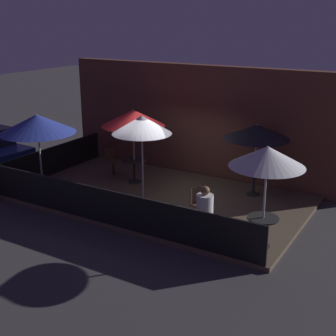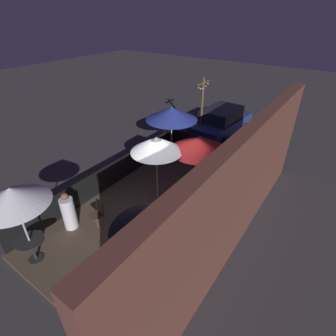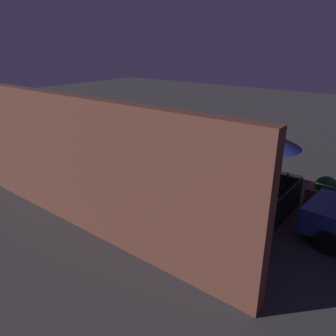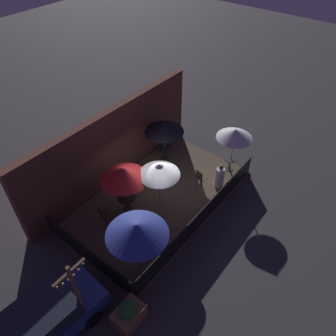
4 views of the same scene
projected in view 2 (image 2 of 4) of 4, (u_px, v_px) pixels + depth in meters
The scene contains 19 objects.
ground_plane at pixel (160, 210), 9.28m from camera, with size 60.00×60.00×0.00m, color #383538.
patio_deck at pixel (160, 209), 9.25m from camera, with size 8.57×4.87×0.12m.
building_wall at pixel (240, 193), 6.99m from camera, with size 10.17×0.36×3.79m.
fence_front at pixel (110, 175), 10.14m from camera, with size 8.37×0.05×0.95m.
fence_side_left at pixel (215, 150), 11.93m from camera, with size 0.05×4.67×0.95m.
patio_umbrella_0 at pixel (12, 196), 6.19m from camera, with size 1.71×1.71×2.43m.
patio_umbrella_1 at pixel (199, 144), 8.74m from camera, with size 2.01×2.01×2.39m.
patio_umbrella_2 at pixel (151, 223), 5.77m from camera, with size 1.94×1.94×2.17m.
patio_umbrella_3 at pixel (156, 145), 8.49m from camera, with size 1.73×1.73×2.48m.
patio_umbrella_4 at pixel (172, 113), 11.09m from camera, with size 2.22×2.22×2.46m.
dining_table_0 at pixel (31, 244), 7.04m from camera, with size 0.74×0.74×0.73m.
dining_table_1 at pixel (197, 181), 9.54m from camera, with size 0.82×0.82×0.77m.
dining_table_2 at pixel (153, 263), 6.47m from camera, with size 0.76×0.76×0.78m.
patio_chair_0 at pixel (97, 213), 8.16m from camera, with size 0.48×0.48×0.95m.
patio_chair_1 at pixel (217, 172), 10.23m from camera, with size 0.49×0.49×0.93m.
patron_0 at pixel (69, 212), 8.12m from camera, with size 0.58×0.58×1.31m.
planter_box at pixel (173, 133), 13.78m from camera, with size 1.05×0.74×1.11m.
light_post at pixel (202, 107), 13.14m from camera, with size 1.10×0.12×3.32m.
parked_car_0 at pixel (221, 122), 14.14m from camera, with size 4.20×2.02×1.62m.
Camera 2 is at (5.69, 4.31, 6.12)m, focal length 28.00 mm.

